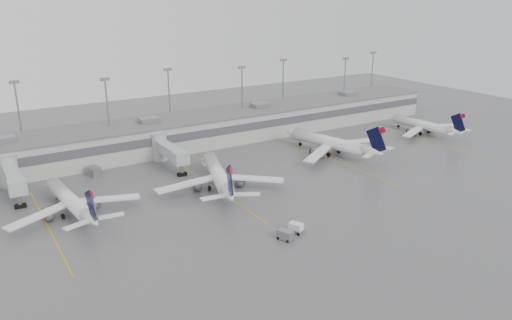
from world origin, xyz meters
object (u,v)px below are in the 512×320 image
jet_mid_left (219,175)px  jet_mid_right (332,143)px  baggage_tug (296,229)px  jet_far_left (71,201)px  jet_far_right (424,125)px

jet_mid_left → jet_mid_right: (37.02, 5.91, 0.08)m
jet_mid_left → baggage_tug: (1.90, -25.89, -2.47)m
jet_far_left → baggage_tug: (32.30, -28.78, -2.19)m
jet_far_right → baggage_tug: jet_far_right is taller
jet_far_left → baggage_tug: 43.32m
baggage_tug → jet_mid_left: bearing=71.9°
jet_mid_right → baggage_tug: jet_mid_right is taller
jet_mid_right → baggage_tug: (-35.12, -31.81, -2.55)m
baggage_tug → jet_far_left: bearing=116.0°
jet_mid_right → baggage_tug: bearing=-150.2°
jet_mid_left → jet_far_left: bearing=-167.5°
jet_mid_right → jet_mid_left: bearing=176.7°
jet_mid_left → baggage_tug: size_ratio=9.35×
jet_mid_left → jet_far_right: 74.29m
jet_far_left → jet_mid_right: (67.42, 3.02, 0.35)m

